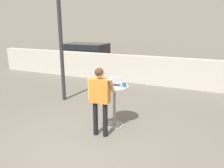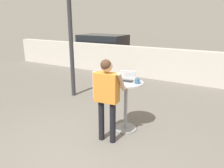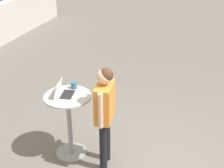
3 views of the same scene
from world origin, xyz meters
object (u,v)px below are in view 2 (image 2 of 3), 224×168
(cafe_table, at_px, (126,100))
(parked_car_further_down, at_px, (106,49))
(standing_person, at_px, (107,91))
(laptop, at_px, (127,79))
(street_lamp, at_px, (69,2))
(coffee_mug, at_px, (137,81))

(cafe_table, height_order, parked_car_further_down, parked_car_further_down)
(standing_person, bearing_deg, laptop, 82.93)
(street_lamp, bearing_deg, coffee_mug, -23.07)
(laptop, relative_size, street_lamp, 0.09)
(standing_person, relative_size, parked_car_further_down, 0.38)
(standing_person, xyz_separation_m, parked_car_further_down, (-3.92, 6.17, -0.23))
(laptop, distance_m, standing_person, 0.65)
(coffee_mug, bearing_deg, cafe_table, 179.55)
(parked_car_further_down, height_order, street_lamp, street_lamp)
(coffee_mug, distance_m, parked_car_further_down, 7.02)
(standing_person, bearing_deg, cafe_table, 81.70)
(laptop, bearing_deg, street_lamp, 155.70)
(cafe_table, height_order, street_lamp, street_lamp)
(cafe_table, bearing_deg, standing_person, -98.30)
(parked_car_further_down, bearing_deg, coffee_mug, -52.70)
(standing_person, bearing_deg, parked_car_further_down, 122.43)
(laptop, distance_m, parked_car_further_down, 6.84)
(cafe_table, height_order, laptop, laptop)
(cafe_table, xyz_separation_m, street_lamp, (-2.34, 1.10, 2.03))
(coffee_mug, height_order, standing_person, standing_person)
(laptop, relative_size, coffee_mug, 2.85)
(laptop, xyz_separation_m, street_lamp, (-2.33, 1.05, 1.60))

